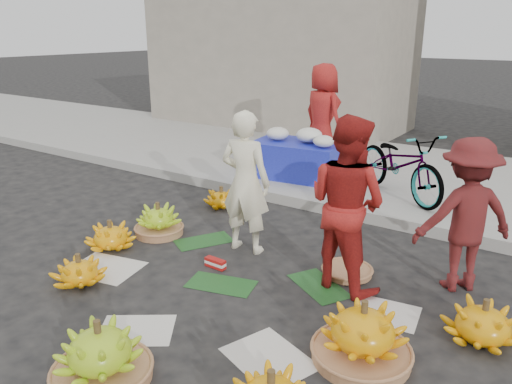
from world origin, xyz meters
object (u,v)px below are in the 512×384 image
Objects in this scene: banana_bunch_4 at (363,334)px; vendor_cream at (245,183)px; flower_table at (298,157)px; bicycle at (400,164)px; banana_bunch_0 at (111,236)px.

banana_bunch_4 is 2.23m from vendor_cream.
flower_table is 0.80× the size of bicycle.
banana_bunch_4 is 4.44m from flower_table.
bicycle is (-0.95, 3.55, 0.37)m from banana_bunch_4.
bicycle reaches higher than banana_bunch_4.
vendor_cream is 1.10× the size of flower_table.
bicycle reaches higher than banana_bunch_0.
bicycle is at bearing 105.07° from banana_bunch_4.
flower_table is (0.52, 3.30, 0.30)m from banana_bunch_0.
vendor_cream is at bearing -80.03° from flower_table.
vendor_cream is at bearing 148.72° from banana_bunch_4.
bicycle is at bearing -8.77° from flower_table.
flower_table is at bearing 122.12° from bicycle.
bicycle is (0.89, 2.43, -0.19)m from vendor_cream.
vendor_cream reaches higher than banana_bunch_4.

